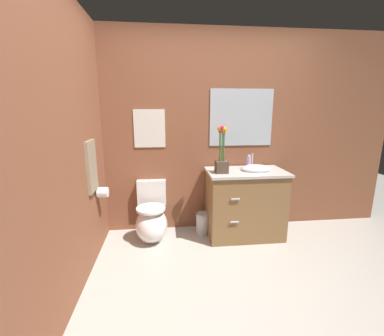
{
  "coord_description": "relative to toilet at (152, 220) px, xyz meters",
  "views": [
    {
      "loc": [
        -0.64,
        -1.76,
        1.56
      ],
      "look_at": [
        -0.33,
        1.09,
        0.9
      ],
      "focal_mm": 24.02,
      "sensor_mm": 36.0,
      "label": 1
    }
  ],
  "objects": [
    {
      "name": "flower_vase",
      "position": [
        0.83,
        -0.09,
        0.78
      ],
      "size": [
        0.14,
        0.14,
        0.55
      ],
      "color": "#4C3D2D",
      "rests_on": "vanity_cabinet"
    },
    {
      "name": "toilet_paper_roll",
      "position": [
        -0.5,
        -0.2,
        0.44
      ],
      "size": [
        0.11,
        0.11,
        0.11
      ],
      "primitive_type": "cylinder",
      "rotation": [
        0.0,
        1.57,
        0.0
      ],
      "color": "white"
    },
    {
      "name": "wall_mirror",
      "position": [
        1.15,
        0.27,
        1.21
      ],
      "size": [
        0.8,
        0.01,
        0.7
      ],
      "primitive_type": "cube",
      "color": "#B2BCC6"
    },
    {
      "name": "toilet",
      "position": [
        0.0,
        0.0,
        0.0
      ],
      "size": [
        0.38,
        0.59,
        0.69
      ],
      "color": "white",
      "rests_on": "ground_plane"
    },
    {
      "name": "vanity_cabinet",
      "position": [
        1.15,
        -0.03,
        0.19
      ],
      "size": [
        0.94,
        0.56,
        1.02
      ],
      "color": "brown",
      "rests_on": "ground_plane"
    },
    {
      "name": "hanging_towel",
      "position": [
        -0.55,
        -0.33,
        0.75
      ],
      "size": [
        0.03,
        0.28,
        0.52
      ],
      "primitive_type": "cube",
      "color": "gray"
    },
    {
      "name": "wall_back",
      "position": [
        1.01,
        0.3,
        1.01
      ],
      "size": [
        4.3,
        0.05,
        2.5
      ],
      "primitive_type": "cube",
      "color": "brown",
      "rests_on": "ground_plane"
    },
    {
      "name": "wall_poster",
      "position": [
        0.0,
        0.27,
        1.08
      ],
      "size": [
        0.38,
        0.01,
        0.46
      ],
      "primitive_type": "cube",
      "color": "silver"
    },
    {
      "name": "ground_plane",
      "position": [
        0.81,
        -1.16,
        -0.24
      ],
      "size": [
        9.21,
        9.21,
        0.0
      ],
      "primitive_type": "plane",
      "color": "#B2ADA3"
    },
    {
      "name": "wall_left",
      "position": [
        -0.59,
        -0.73,
        1.01
      ],
      "size": [
        0.05,
        4.02,
        2.5
      ],
      "primitive_type": "cube",
      "color": "brown",
      "rests_on": "ground_plane"
    },
    {
      "name": "trash_bin",
      "position": [
        0.64,
        0.07,
        -0.11
      ],
      "size": [
        0.18,
        0.18,
        0.27
      ],
      "color": "#B7B7BC",
      "rests_on": "ground_plane"
    },
    {
      "name": "soap_bottle",
      "position": [
        1.2,
        0.06,
        0.67
      ],
      "size": [
        0.06,
        0.06,
        0.18
      ],
      "color": "#B28CBF",
      "rests_on": "vanity_cabinet"
    }
  ]
}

